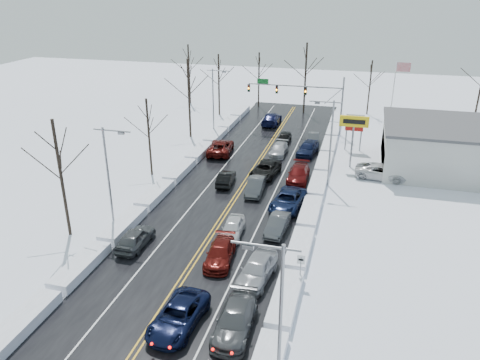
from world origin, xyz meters
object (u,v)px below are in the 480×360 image
(traffic_signal_mast, at_px, (305,94))
(oncoming_car_0, at_px, (226,184))
(dealership_building, at_px, (478,149))
(flagpole, at_px, (394,92))
(tires_plus_sign, at_px, (354,125))

(traffic_signal_mast, distance_m, oncoming_car_0, 21.82)
(dealership_building, distance_m, oncoming_car_0, 27.98)
(traffic_signal_mast, bearing_deg, dealership_building, -25.95)
(traffic_signal_mast, height_order, flagpole, flagpole)
(tires_plus_sign, bearing_deg, oncoming_car_0, -145.58)
(flagpole, distance_m, oncoming_car_0, 28.79)
(traffic_signal_mast, xyz_separation_m, dealership_building, (20.53, -9.99, -2.82))
(flagpole, relative_size, oncoming_car_0, 2.43)
(tires_plus_sign, relative_size, oncoming_car_0, 1.46)
(dealership_building, bearing_deg, oncoming_car_0, -157.94)
(traffic_signal_mast, distance_m, tires_plus_sign, 13.92)
(flagpole, relative_size, dealership_building, 0.49)
(tires_plus_sign, distance_m, dealership_building, 13.82)
(oncoming_car_0, bearing_deg, flagpole, -132.17)
(oncoming_car_0, bearing_deg, tires_plus_sign, -150.61)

